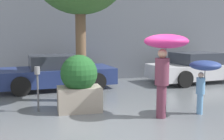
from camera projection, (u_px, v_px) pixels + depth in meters
ground_plane at (117, 126)px, 6.24m from camera, size 40.00×40.00×0.00m
building_facade at (78, 11)px, 12.10m from camera, size 18.00×0.30×6.00m
planter_box at (79, 83)px, 7.38m from camera, size 1.13×0.97×1.50m
person_adult at (165, 51)px, 6.75m from camera, size 1.07×1.07×2.04m
person_child at (204, 70)px, 7.00m from camera, size 0.77×0.77×1.38m
parked_car_near at (56, 73)px, 10.46m from camera, size 4.39×2.40×1.25m
parked_car_far at (195, 68)px, 11.87m from camera, size 4.08×2.45×1.25m
parking_meter at (37, 79)px, 7.29m from camera, size 0.14×0.14×1.20m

